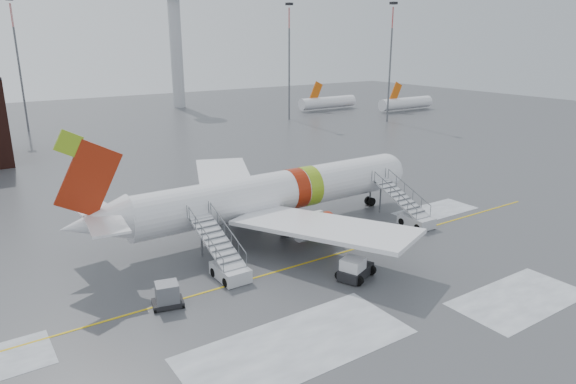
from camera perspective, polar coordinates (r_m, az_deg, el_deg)
ground at (r=41.74m, az=-0.09°, el=-7.79°), size 260.00×260.00×0.00m
airliner at (r=47.55m, az=-2.29°, el=-0.28°), size 35.03×32.97×11.18m
airstair_fwd at (r=50.96m, az=13.49°, el=-2.34°), size 2.05×7.70×3.48m
airstair_aft at (r=39.48m, az=-6.96°, el=-7.73°), size 2.05×7.70×3.48m
pushback_tug at (r=39.12m, az=7.43°, el=-8.48°), size 3.41×3.03×1.73m
uld_container at (r=36.01m, az=-13.26°, el=-11.13°), size 2.33×1.91×1.67m
control_tower at (r=136.48m, az=-12.43°, el=17.02°), size 6.40×6.40×30.00m
light_mast_far_ne at (r=112.89m, az=0.13°, el=15.01°), size 1.20×1.20×24.25m
light_mast_far_n at (r=110.38m, az=-27.82°, el=13.10°), size 1.20×1.20×24.25m
light_mast_far_e at (r=112.23m, az=11.34°, el=14.69°), size 1.20×1.20×24.25m
distant_aircraft at (r=128.14m, az=7.33°, el=8.88°), size 35.00×18.00×8.00m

